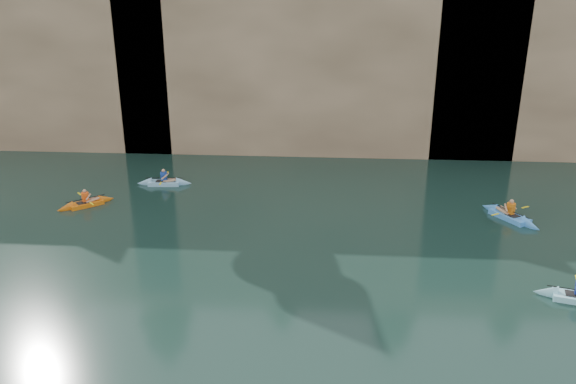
{
  "coord_description": "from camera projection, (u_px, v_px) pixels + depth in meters",
  "views": [
    {
      "loc": [
        2.79,
        -12.08,
        9.93
      ],
      "look_at": [
        1.42,
        6.82,
        3.0
      ],
      "focal_mm": 35.0,
      "sensor_mm": 36.0,
      "label": 1
    }
  ],
  "objects": [
    {
      "name": "ground",
      "position": [
        216.0,
        384.0,
        14.91
      ],
      "size": [
        160.0,
        160.0,
        0.0
      ],
      "primitive_type": "plane",
      "color": "black",
      "rests_on": "ground"
    },
    {
      "name": "cliff_slab_center",
      "position": [
        316.0,
        61.0,
        33.99
      ],
      "size": [
        24.0,
        2.4,
        11.4
      ],
      "primitive_type": "cube",
      "color": "tan",
      "rests_on": "ground"
    },
    {
      "name": "kayaker_blue_east",
      "position": [
        510.0,
        216.0,
        25.5
      ],
      "size": [
        2.34,
        3.19,
        1.17
      ],
      "rotation": [
        0.0,
        0.0,
        2.12
      ],
      "color": "#4698F0",
      "rests_on": "ground"
    },
    {
      "name": "cliff",
      "position": [
        292.0,
        44.0,
        40.95
      ],
      "size": [
        70.0,
        16.0,
        12.0
      ],
      "primitive_type": "cube",
      "color": "tan",
      "rests_on": "ground"
    },
    {
      "name": "sea_cave_east",
      "position": [
        447.0,
        122.0,
        34.02
      ],
      "size": [
        5.0,
        1.0,
        4.5
      ],
      "primitive_type": "cube",
      "color": "black",
      "rests_on": "ground"
    },
    {
      "name": "kayaker_orange",
      "position": [
        86.0,
        203.0,
        27.03
      ],
      "size": [
        2.48,
        2.33,
        1.05
      ],
      "rotation": [
        0.0,
        0.0,
        0.73
      ],
      "color": "orange",
      "rests_on": "ground"
    },
    {
      "name": "kayaker_ltblue_mid",
      "position": [
        164.0,
        182.0,
        29.91
      ],
      "size": [
        2.94,
        2.2,
        1.1
      ],
      "rotation": [
        0.0,
        0.0,
        0.08
      ],
      "color": "#83B9DB",
      "rests_on": "ground"
    },
    {
      "name": "sea_cave_center",
      "position": [
        219.0,
        128.0,
        35.19
      ],
      "size": [
        3.5,
        1.0,
        3.2
      ],
      "primitive_type": "cube",
      "color": "black",
      "rests_on": "ground"
    },
    {
      "name": "sea_cave_west",
      "position": [
        4.0,
        118.0,
        36.01
      ],
      "size": [
        4.5,
        1.0,
        4.0
      ],
      "primitive_type": "cube",
      "color": "black",
      "rests_on": "ground"
    }
  ]
}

